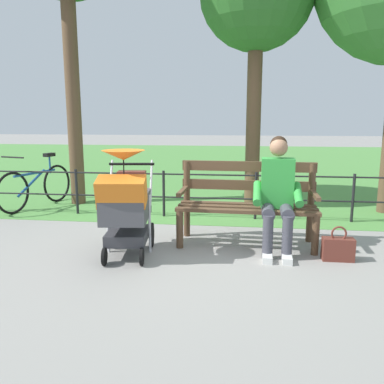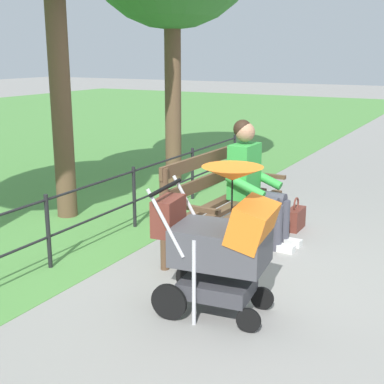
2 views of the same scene
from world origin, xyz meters
The scene contains 8 objects.
ground_plane centered at (0.00, 0.00, 0.00)m, with size 60.00×60.00×0.00m, color gray.
grass_lawn centered at (0.00, -8.80, 0.00)m, with size 40.00×16.00×0.01m, color #518E42.
park_bench centered at (-0.54, -0.12, 0.53)m, with size 1.62×0.66×0.96m.
person_on_bench centered at (-0.87, 0.11, 0.68)m, with size 0.55×0.74×1.28m.
stroller centered at (0.74, 0.52, 0.59)m, with size 0.60×0.93×1.15m.
handbag centered at (-1.49, 0.37, 0.13)m, with size 0.32×0.14×0.37m.
park_fence centered at (0.00, -1.25, 0.42)m, with size 6.88×0.04×0.70m.
bicycle centered at (2.90, -1.62, 0.36)m, with size 0.57×1.61×0.89m.
Camera 1 is at (-0.45, 4.48, 1.47)m, focal length 36.95 mm.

